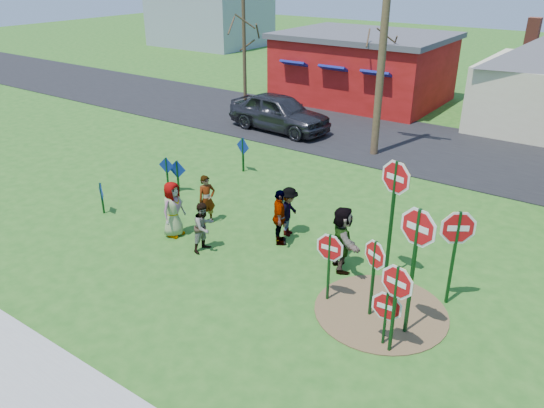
{
  "coord_description": "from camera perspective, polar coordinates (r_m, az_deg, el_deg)",
  "views": [
    {
      "loc": [
        8.42,
        -11.11,
        7.73
      ],
      "look_at": [
        0.03,
        0.78,
        1.0
      ],
      "focal_mm": 35.0,
      "sensor_mm": 36.0,
      "label": 1
    }
  ],
  "objects": [
    {
      "name": "utility_pole",
      "position": [
        22.47,
        12.02,
        18.3
      ],
      "size": [
        2.49,
        0.51,
        10.22
      ],
      "rotation": [
        0.0,
        0.0,
        0.15
      ],
      "color": "#4C3823",
      "rests_on": "ground"
    },
    {
      "name": "blue_diamond_d",
      "position": [
        21.03,
        -3.14,
        5.75
      ],
      "size": [
        0.71,
        0.16,
        1.42
      ],
      "rotation": [
        0.0,
        0.0,
        -0.2
      ],
      "color": "#0F3915",
      "rests_on": "ground"
    },
    {
      "name": "blue_diamond_b",
      "position": [
        19.43,
        -11.24,
        3.55
      ],
      "size": [
        0.62,
        0.14,
        1.35
      ],
      "rotation": [
        0.0,
        0.0,
        0.2
      ],
      "color": "#0F3915",
      "rests_on": "ground"
    },
    {
      "name": "blue_diamond_a",
      "position": [
        18.37,
        -17.87,
        0.95
      ],
      "size": [
        0.59,
        0.3,
        1.11
      ],
      "rotation": [
        0.0,
        0.0,
        -0.46
      ],
      "color": "#0F3915",
      "rests_on": "ground"
    },
    {
      "name": "stop_sign_f",
      "position": [
        11.26,
        13.23,
        -8.86
      ],
      "size": [
        1.01,
        0.21,
        2.28
      ],
      "rotation": [
        0.0,
        0.0,
        -0.19
      ],
      "color": "#0F3915",
      "rests_on": "ground"
    },
    {
      "name": "bare_tree_west",
      "position": [
        28.02,
        -3.02,
        16.91
      ],
      "size": [
        1.8,
        1.8,
        6.01
      ],
      "color": "#382819",
      "rests_on": "ground"
    },
    {
      "name": "person_d",
      "position": [
        16.07,
        1.82,
        -0.82
      ],
      "size": [
        0.8,
        1.12,
        1.56
      ],
      "primitive_type": "imported",
      "rotation": [
        0.0,
        0.0,
        1.8
      ],
      "color": "#38373D",
      "rests_on": "ground"
    },
    {
      "name": "distant_building",
      "position": [
        55.05,
        -6.75,
        20.77
      ],
      "size": [
        10.0,
        8.0,
        8.0
      ],
      "primitive_type": "cube",
      "color": "#8C939E",
      "rests_on": "ground"
    },
    {
      "name": "person_a",
      "position": [
        16.27,
        -10.61,
        -0.55
      ],
      "size": [
        0.62,
        0.89,
        1.75
      ],
      "primitive_type": "imported",
      "rotation": [
        0.0,
        0.0,
        1.64
      ],
      "color": "#353E85",
      "rests_on": "ground"
    },
    {
      "name": "red_building",
      "position": [
        32.77,
        9.81,
        14.34
      ],
      "size": [
        9.4,
        7.69,
        3.9
      ],
      "color": "maroon",
      "rests_on": "ground"
    },
    {
      "name": "person_c",
      "position": [
        15.35,
        -7.34,
        -2.46
      ],
      "size": [
        0.6,
        0.76,
        1.5
      ],
      "primitive_type": "imported",
      "rotation": [
        0.0,
        0.0,
        1.52
      ],
      "color": "brown",
      "rests_on": "ground"
    },
    {
      "name": "sidewalk",
      "position": [
        12.05,
        -23.72,
        -17.39
      ],
      "size": [
        22.0,
        1.8,
        0.08
      ],
      "primitive_type": "cube",
      "color": "#9E9E99",
      "rests_on": "ground"
    },
    {
      "name": "suv",
      "position": [
        26.3,
        0.78,
        9.85
      ],
      "size": [
        5.4,
        2.47,
        1.79
      ],
      "primitive_type": "imported",
      "rotation": [
        0.0,
        0.0,
        1.5
      ],
      "color": "#2E2F33",
      "rests_on": "road"
    },
    {
      "name": "stop_sign_d",
      "position": [
        13.11,
        19.27,
        -3.19
      ],
      "size": [
        0.96,
        0.65,
        2.65
      ],
      "rotation": [
        0.0,
        0.0,
        0.59
      ],
      "color": "#0F3915",
      "rests_on": "ground"
    },
    {
      "name": "bare_tree_east",
      "position": [
        28.5,
        11.52,
        15.48
      ],
      "size": [
        1.8,
        1.8,
        5.16
      ],
      "color": "#382819",
      "rests_on": "ground"
    },
    {
      "name": "dirt_patch",
      "position": [
        13.31,
        11.6,
        -11.22
      ],
      "size": [
        3.2,
        3.2,
        0.03
      ],
      "primitive_type": "cylinder",
      "color": "brown",
      "rests_on": "ground"
    },
    {
      "name": "person_f",
      "position": [
        14.33,
        7.56,
        -3.74
      ],
      "size": [
        1.57,
        1.65,
        1.87
      ],
      "primitive_type": "imported",
      "rotation": [
        0.0,
        0.0,
        2.31
      ],
      "color": "#1F5839",
      "rests_on": "ground"
    },
    {
      "name": "person_b",
      "position": [
        16.94,
        -7.02,
        0.48
      ],
      "size": [
        0.57,
        0.69,
        1.61
      ],
      "primitive_type": "imported",
      "rotation": [
        0.0,
        0.0,
        1.19
      ],
      "color": "#307F67",
      "rests_on": "ground"
    },
    {
      "name": "road",
      "position": [
        25.33,
        14.16,
        6.33
      ],
      "size": [
        120.0,
        7.5,
        0.04
      ],
      "primitive_type": "cube",
      "color": "black",
      "rests_on": "ground"
    },
    {
      "name": "stop_sign_b",
      "position": [
        13.48,
        13.04,
        1.44
      ],
      "size": [
        1.13,
        0.34,
        3.46
      ],
      "rotation": [
        0.0,
        0.0,
        -0.28
      ],
      "color": "#0F3915",
      "rests_on": "ground"
    },
    {
      "name": "stop_sign_e",
      "position": [
        11.81,
        12.2,
        -11.0
      ],
      "size": [
        0.93,
        0.08,
        1.47
      ],
      "rotation": [
        0.0,
        0.0,
        0.07
      ],
      "color": "#0F3915",
      "rests_on": "ground"
    },
    {
      "name": "blue_diamond_c",
      "position": [
        19.46,
        -10.13,
        3.34
      ],
      "size": [
        0.67,
        0.19,
        1.21
      ],
      "rotation": [
        0.0,
        0.0,
        0.25
      ],
      "color": "#0F3915",
      "rests_on": "ground"
    },
    {
      "name": "stop_sign_c",
      "position": [
        11.55,
        15.24,
        -4.13
      ],
      "size": [
        1.14,
        0.27,
        3.27
      ],
      "rotation": [
        0.0,
        0.0,
        -0.22
      ],
      "color": "#0F3915",
      "rests_on": "ground"
    },
    {
      "name": "stop_sign_a",
      "position": [
        12.35,
        10.96,
        -6.15
      ],
      "size": [
        0.86,
        0.41,
        2.13
      ],
      "rotation": [
        0.0,
        0.0,
        -0.43
      ],
      "color": "#0F3915",
      "rests_on": "ground"
    },
    {
      "name": "ground",
      "position": [
        15.94,
        -1.71,
        -4.21
      ],
      "size": [
        120.0,
        120.0,
        0.0
      ],
      "primitive_type": "plane",
      "color": "#255B1A",
      "rests_on": "ground"
    },
    {
      "name": "person_e",
      "position": [
        15.53,
        0.8,
        -1.44
      ],
      "size": [
        0.93,
        1.06,
        1.72
      ],
      "primitive_type": "imported",
      "rotation": [
        0.0,
        0.0,
        2.2
      ],
      "color": "#472C56",
      "rests_on": "ground"
    },
    {
      "name": "stop_sign_g",
      "position": [
        12.82,
        6.22,
        -5.28
      ],
      "size": [
        0.95,
        0.09,
        1.96
      ],
      "rotation": [
        0.0,
        0.0,
        0.08
      ],
      "color": "#0F3915",
      "rests_on": "ground"
    }
  ]
}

